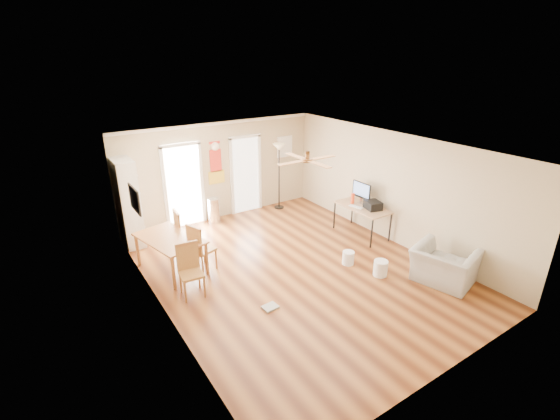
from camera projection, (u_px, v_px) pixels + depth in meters
floor at (296, 270)px, 8.29m from camera, size 7.00×7.00×0.00m
ceiling at (298, 148)px, 7.31m from camera, size 5.50×7.00×0.00m
wall_back at (220, 171)px, 10.51m from camera, size 5.50×0.04×2.60m
wall_front at (454, 298)px, 5.09m from camera, size 5.50×0.04×2.60m
wall_left at (159, 248)px, 6.40m from camera, size 0.04×7.00×2.60m
wall_right at (392, 188)px, 9.20m from camera, size 0.04×7.00×2.60m
crown_molding at (298, 150)px, 7.33m from camera, size 5.50×7.00×0.08m
kitchen_doorway at (184, 187)px, 10.06m from camera, size 0.90×0.10×2.10m
bathroom_doorway at (246, 175)px, 10.97m from camera, size 0.80×0.10×2.10m
wall_decal at (216, 163)px, 10.34m from camera, size 0.46×0.03×1.10m
ac_grille at (285, 147)px, 11.38m from camera, size 0.50×0.04×0.60m
framed_poster at (134, 199)px, 7.34m from camera, size 0.04×0.66×0.48m
ceiling_fan at (307, 160)px, 7.14m from camera, size 1.24×1.24×0.20m
bookshelf at (127, 202)px, 9.07m from camera, size 0.51×0.97×2.06m
dining_table at (171, 254)px, 8.16m from camera, size 1.21×1.66×0.75m
dining_chair_right_a at (187, 232)px, 8.79m from camera, size 0.46×0.46×1.04m
dining_chair_right_b at (202, 247)px, 8.11m from camera, size 0.55×0.55×1.05m
dining_chair_near at (191, 271)px, 7.24m from camera, size 0.46×0.46×1.01m
trash_can at (214, 210)px, 10.46m from camera, size 0.32×0.32×0.68m
torchiere_lamp at (279, 177)px, 11.21m from camera, size 0.42×0.42×1.90m
computer_desk at (361, 221)px, 9.75m from camera, size 0.69×1.39×0.74m
imac at (361, 193)px, 9.71m from camera, size 0.16×0.59×0.55m
keyboard at (356, 207)px, 9.58m from camera, size 0.20×0.37×0.01m
printer at (373, 205)px, 9.43m from camera, size 0.41×0.45×0.20m
orange_bottle at (353, 198)px, 9.76m from camera, size 0.11×0.11×0.27m
wastebasket_a at (348, 258)px, 8.46m from camera, size 0.32×0.32×0.29m
wastebasket_b at (381, 268)px, 8.02m from camera, size 0.37×0.37×0.33m
floor_cloth at (270, 307)px, 7.04m from camera, size 0.28×0.23×0.04m
armchair at (444, 266)px, 7.72m from camera, size 1.22×1.32×0.72m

